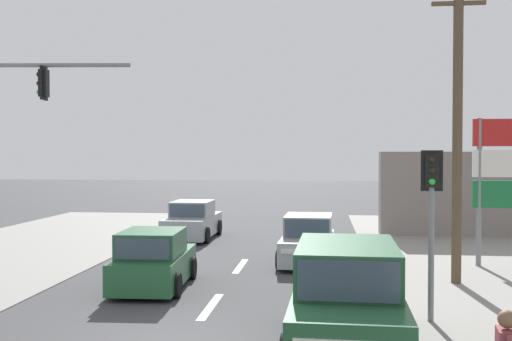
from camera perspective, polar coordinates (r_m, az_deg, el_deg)
The scene contains 10 objects.
lane_dash_mid at distance 14.05m, azimuth -4.33°, elevation -12.77°, with size 0.20×2.40×0.01m, color silver.
lane_dash_far at distance 18.87m, azimuth -1.48°, elevation -9.07°, with size 0.20×2.40×0.01m, color silver.
utility_pole_midground_right at distance 16.88m, azimuth 18.64°, elevation 5.03°, with size 1.80×0.26×8.59m.
traffic_signal_mast at distance 16.20m, azimuth -22.50°, elevation 2.68°, with size 3.68×0.51×6.00m.
pedestal_signal_right_kerb at distance 12.82m, azimuth 16.38°, elevation -3.25°, with size 0.44×0.30×3.56m.
shopping_plaza_sign at distance 19.95m, azimuth 22.86°, elevation -0.00°, with size 2.10×0.16×4.60m.
suv_kerbside_parked at distance 10.84m, azimuth 8.66°, elevation -12.29°, with size 2.14×4.58×1.90m.
hatchback_crossing_left at distance 15.94m, azimuth -9.70°, elevation -8.50°, with size 1.91×3.71×1.53m.
hatchback_oncoming_mid at distance 19.29m, azimuth 4.98°, elevation -6.74°, with size 1.87×3.69×1.53m.
sedan_receding_far at distance 25.00m, azimuth -6.05°, elevation -4.85°, with size 1.93×4.26×1.56m.
Camera 1 is at (2.53, -10.38, 3.47)m, focal length 42.00 mm.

